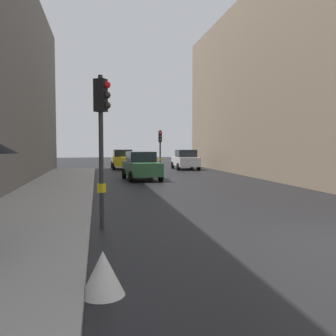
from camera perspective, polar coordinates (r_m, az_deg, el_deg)
The scene contains 9 objects.
ground_plane at distance 9.12m, azimuth 23.69°, elevation -10.58°, with size 120.00×120.00×0.00m, color black.
sidewalk_kerb at distance 13.58m, azimuth -18.80°, elevation -5.55°, with size 3.45×40.00×0.16m, color #A8A5A0.
building_facade_right at distance 30.09m, azimuth 22.67°, elevation 11.35°, with size 12.00×30.34×12.84m, color gray.
traffic_light_far_median at distance 29.34m, azimuth -1.20°, elevation 3.77°, with size 0.24×0.43×3.35m.
traffic_light_near_right at distance 9.94m, azimuth -10.05°, elevation 6.71°, with size 0.45×0.36×3.98m.
car_green_estate at distance 23.56m, azimuth -4.07°, elevation 0.34°, with size 2.28×4.33×1.76m.
car_yellow_taxi at distance 34.62m, azimuth -6.90°, elevation 1.33°, with size 2.07×4.23×1.76m.
car_white_compact at distance 33.53m, azimuth 2.66°, elevation 1.28°, with size 2.08×4.23×1.76m.
warning_sign_triangle at distance 5.70m, azimuth -9.86°, elevation -15.46°, with size 0.64×0.64×0.65m, color silver.
Camera 1 is at (-5.04, -7.28, 2.17)m, focal length 40.10 mm.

